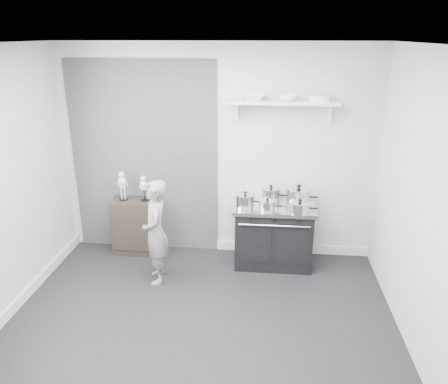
{
  "coord_description": "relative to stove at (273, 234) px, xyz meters",
  "views": [
    {
      "loc": [
        0.61,
        -3.54,
        2.78
      ],
      "look_at": [
        0.17,
        0.95,
        1.14
      ],
      "focal_mm": 35.0,
      "sensor_mm": 36.0,
      "label": 1
    }
  ],
  "objects": [
    {
      "name": "ground",
      "position": [
        -0.74,
        -1.48,
        -0.4
      ],
      "size": [
        4.0,
        4.0,
        0.0
      ],
      "primitive_type": "plane",
      "color": "black",
      "rests_on": "ground"
    },
    {
      "name": "room_shell",
      "position": [
        -0.83,
        -1.33,
        1.24
      ],
      "size": [
        4.02,
        3.62,
        2.71
      ],
      "color": "silver",
      "rests_on": "ground"
    },
    {
      "name": "wall_shelf",
      "position": [
        0.06,
        0.2,
        1.61
      ],
      "size": [
        1.3,
        0.26,
        0.24
      ],
      "color": "silver",
      "rests_on": "room_shell"
    },
    {
      "name": "stove",
      "position": [
        0.0,
        0.0,
        0.0
      ],
      "size": [
        0.99,
        0.62,
        0.8
      ],
      "color": "black",
      "rests_on": "ground"
    },
    {
      "name": "side_cabinet",
      "position": [
        -1.82,
        0.13,
        -0.03
      ],
      "size": [
        0.57,
        0.33,
        0.74
      ],
      "primitive_type": "cube",
      "color": "black",
      "rests_on": "ground"
    },
    {
      "name": "child",
      "position": [
        -1.36,
        -0.55,
        0.22
      ],
      "size": [
        0.41,
        0.52,
        1.25
      ],
      "primitive_type": "imported",
      "rotation": [
        0.0,
        0.0,
        -1.3
      ],
      "color": "gray",
      "rests_on": "ground"
    },
    {
      "name": "pot_front_left",
      "position": [
        -0.36,
        -0.08,
        0.48
      ],
      "size": [
        0.32,
        0.23,
        0.2
      ],
      "color": "silver",
      "rests_on": "stove"
    },
    {
      "name": "pot_back_left",
      "position": [
        -0.05,
        0.15,
        0.48
      ],
      "size": [
        0.32,
        0.23,
        0.21
      ],
      "color": "silver",
      "rests_on": "stove"
    },
    {
      "name": "pot_back_right",
      "position": [
        0.29,
        0.08,
        0.5
      ],
      "size": [
        0.39,
        0.3,
        0.26
      ],
      "color": "silver",
      "rests_on": "stove"
    },
    {
      "name": "pot_front_right",
      "position": [
        0.29,
        -0.2,
        0.46
      ],
      "size": [
        0.33,
        0.25,
        0.17
      ],
      "color": "silver",
      "rests_on": "stove"
    },
    {
      "name": "pot_front_center",
      "position": [
        -0.09,
        -0.15,
        0.45
      ],
      "size": [
        0.28,
        0.2,
        0.15
      ],
      "color": "silver",
      "rests_on": "stove"
    },
    {
      "name": "skeleton_full",
      "position": [
        -1.95,
        0.13,
        0.56
      ],
      "size": [
        0.12,
        0.08,
        0.44
      ],
      "primitive_type": null,
      "color": "beige",
      "rests_on": "side_cabinet"
    },
    {
      "name": "skeleton_torso",
      "position": [
        -1.67,
        0.13,
        0.53
      ],
      "size": [
        0.11,
        0.07,
        0.39
      ],
      "primitive_type": null,
      "color": "beige",
      "rests_on": "side_cabinet"
    },
    {
      "name": "bowl_large",
      "position": [
        -0.29,
        0.19,
        1.67
      ],
      "size": [
        0.28,
        0.28,
        0.07
      ],
      "primitive_type": "imported",
      "color": "white",
      "rests_on": "wall_shelf"
    },
    {
      "name": "bowl_small",
      "position": [
        0.1,
        0.19,
        1.68
      ],
      "size": [
        0.23,
        0.23,
        0.07
      ],
      "primitive_type": "imported",
      "color": "white",
      "rests_on": "wall_shelf"
    },
    {
      "name": "plate_stack",
      "position": [
        0.48,
        0.19,
        1.67
      ],
      "size": [
        0.24,
        0.24,
        0.06
      ],
      "primitive_type": "cylinder",
      "color": "white",
      "rests_on": "wall_shelf"
    }
  ]
}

